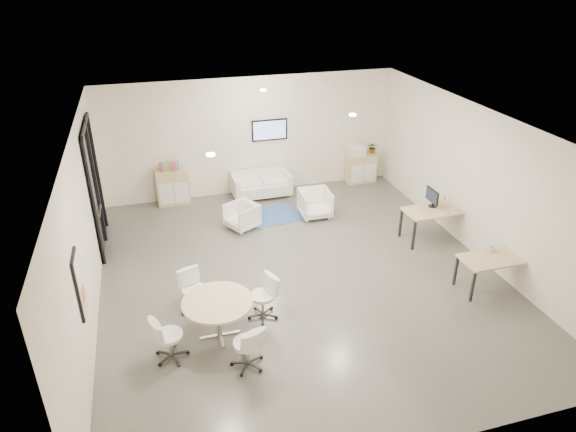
# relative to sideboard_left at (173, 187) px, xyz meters

# --- Properties ---
(room_shell) EXTENTS (9.60, 10.60, 4.80)m
(room_shell) POSITION_rel_sideboard_left_xyz_m (2.22, -4.26, 1.13)
(room_shell) COLOR #585650
(room_shell) RESTS_ON ground
(glass_door) EXTENTS (0.09, 1.90, 2.85)m
(glass_door) POSITION_rel_sideboard_left_xyz_m (-1.73, -1.75, 1.03)
(glass_door) COLOR black
(glass_door) RESTS_ON room_shell
(artwork) EXTENTS (0.05, 0.54, 1.04)m
(artwork) POSITION_rel_sideboard_left_xyz_m (-1.75, -5.86, 1.07)
(artwork) COLOR black
(artwork) RESTS_ON room_shell
(wall_tv) EXTENTS (0.98, 0.06, 0.58)m
(wall_tv) POSITION_rel_sideboard_left_xyz_m (2.72, 0.21, 1.28)
(wall_tv) COLOR black
(wall_tv) RESTS_ON room_shell
(ceiling_spots) EXTENTS (3.14, 4.14, 0.03)m
(ceiling_spots) POSITION_rel_sideboard_left_xyz_m (2.02, -3.42, 2.71)
(ceiling_spots) COLOR #FFEAC6
(ceiling_spots) RESTS_ON room_shell
(sideboard_left) EXTENTS (0.84, 0.44, 0.95)m
(sideboard_left) POSITION_rel_sideboard_left_xyz_m (0.00, 0.00, 0.00)
(sideboard_left) COLOR #D7B882
(sideboard_left) RESTS_ON room_shell
(sideboard_right) EXTENTS (0.85, 0.41, 0.85)m
(sideboard_right) POSITION_rel_sideboard_left_xyz_m (5.41, 0.01, -0.05)
(sideboard_right) COLOR #D7B882
(sideboard_right) RESTS_ON room_shell
(books) EXTENTS (0.49, 0.14, 0.22)m
(books) POSITION_rel_sideboard_left_xyz_m (-0.04, 0.00, 0.59)
(books) COLOR red
(books) RESTS_ON sideboard_left
(printer) EXTENTS (0.48, 0.40, 0.34)m
(printer) POSITION_rel_sideboard_left_xyz_m (5.22, 0.02, 0.54)
(printer) COLOR white
(printer) RESTS_ON sideboard_right
(loveseat) EXTENTS (1.59, 0.82, 0.59)m
(loveseat) POSITION_rel_sideboard_left_xyz_m (2.36, -0.16, -0.15)
(loveseat) COLOR white
(loveseat) RESTS_ON room_shell
(blue_rug) EXTENTS (1.82, 1.33, 0.01)m
(blue_rug) POSITION_rel_sideboard_left_xyz_m (2.19, -1.47, -0.47)
(blue_rug) COLOR #315498
(blue_rug) RESTS_ON room_shell
(armchair_left) EXTENTS (0.88, 0.90, 0.70)m
(armchair_left) POSITION_rel_sideboard_left_xyz_m (1.48, -1.88, -0.12)
(armchair_left) COLOR white
(armchair_left) RESTS_ON room_shell
(armchair_right) EXTENTS (0.78, 0.73, 0.78)m
(armchair_right) POSITION_rel_sideboard_left_xyz_m (3.39, -1.77, -0.08)
(armchair_right) COLOR white
(armchair_right) RESTS_ON room_shell
(desk_rear) EXTENTS (1.51, 0.81, 0.77)m
(desk_rear) POSITION_rel_sideboard_left_xyz_m (5.67, -3.65, 0.22)
(desk_rear) COLOR #D7B882
(desk_rear) RESTS_ON room_shell
(desk_front) EXTENTS (1.35, 0.68, 0.70)m
(desk_front) POSITION_rel_sideboard_left_xyz_m (5.73, -5.76, 0.16)
(desk_front) COLOR #D7B882
(desk_front) RESTS_ON room_shell
(monitor) EXTENTS (0.20, 0.50, 0.44)m
(monitor) POSITION_rel_sideboard_left_xyz_m (5.63, -3.50, 0.53)
(monitor) COLOR black
(monitor) RESTS_ON desk_rear
(round_table) EXTENTS (1.21, 1.21, 0.74)m
(round_table) POSITION_rel_sideboard_left_xyz_m (0.30, -5.73, 0.18)
(round_table) COLOR #D7B882
(round_table) RESTS_ON room_shell
(meeting_chairs) EXTENTS (2.45, 2.45, 0.82)m
(meeting_chairs) POSITION_rel_sideboard_left_xyz_m (0.30, -5.73, -0.06)
(meeting_chairs) COLOR white
(meeting_chairs) RESTS_ON room_shell
(plant_cabinet) EXTENTS (0.39, 0.41, 0.25)m
(plant_cabinet) POSITION_rel_sideboard_left_xyz_m (5.75, 0.05, 0.51)
(plant_cabinet) COLOR #3F7F3F
(plant_cabinet) RESTS_ON sideboard_right
(cup) EXTENTS (0.14, 0.12, 0.11)m
(cup) POSITION_rel_sideboard_left_xyz_m (5.82, -5.53, 0.29)
(cup) COLOR white
(cup) RESTS_ON desk_front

